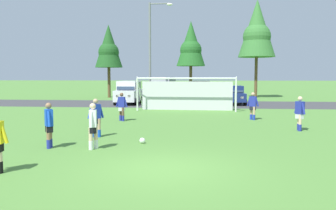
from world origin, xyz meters
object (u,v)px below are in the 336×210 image
Objects in this scene: soccer_ball at (142,141)px; player_midfield_center at (300,114)px; player_trailing_back at (49,125)px; player_defender_far at (96,118)px; soccer_goal at (187,93)px; street_lamp at (152,54)px; player_winger_right at (93,126)px; parked_car_slot_far_left at (129,92)px; player_striker_near at (253,106)px; parked_car_slot_center_left at (199,92)px; parked_car_slot_left at (163,90)px; player_winger_left at (122,107)px; parked_car_slot_center at (233,95)px.

soccer_ball is 7.91m from player_midfield_center.
soccer_ball is 3.47m from player_trailing_back.
player_defender_far is (-9.09, -2.63, 0.00)m from player_midfield_center.
soccer_goal is 4.50m from street_lamp.
player_midfield_center and player_trailing_back have the same top height.
parked_car_slot_far_left is at bearing 98.56° from player_winger_right.
player_defender_far is at bearing -138.41° from player_striker_near.
parked_car_slot_center_left is at bearing 47.59° from street_lamp.
soccer_ball is at bearing 37.56° from player_winger_right.
parked_car_slot_left is (0.21, 20.04, 0.52)m from player_winger_right.
parked_car_slot_far_left is 6.61m from parked_car_slot_center_left.
parked_car_slot_left is (-8.24, 15.03, 0.52)m from player_midfield_center.
player_trailing_back is 0.33× the size of parked_car_slot_left.
parked_car_slot_far_left reaches higher than player_striker_near.
parked_car_slot_far_left is at bearing -178.29° from parked_car_slot_center_left.
player_striker_near is 0.36× the size of parked_car_slot_far_left.
soccer_ball is 0.13× the size of player_winger_right.
player_trailing_back is 0.36× the size of parked_car_slot_far_left.
parked_car_slot_far_left is 0.94× the size of parked_car_slot_left.
player_striker_near is 4.32m from player_midfield_center.
soccer_goal is 4.56× the size of player_winger_left.
player_trailing_back is 0.35× the size of parked_car_slot_center_left.
parked_car_slot_left reaches higher than parked_car_slot_far_left.
player_midfield_center is 0.35× the size of parked_car_slot_center_left.
parked_car_slot_center_left reaches higher than player_striker_near.
soccer_ball is 19.13m from parked_car_slot_center_left.
street_lamp reaches higher than parked_car_slot_far_left.
player_winger_right reaches higher than soccer_ball.
player_trailing_back is (-3.19, -1.15, 0.71)m from soccer_ball.
player_striker_near is (4.18, -5.43, -0.47)m from soccer_goal.
player_trailing_back is (-0.99, -2.33, 0.00)m from player_defender_far.
player_defender_far is 1.00× the size of player_winger_right.
player_defender_far is 17.78m from parked_car_slot_far_left.
street_lamp is (-0.23, 16.01, 3.55)m from player_winger_right.
parked_car_slot_center is at bearing 56.57° from soccer_goal.
player_trailing_back is at bearing -153.81° from player_midfield_center.
player_trailing_back is at bearing 178.59° from player_winger_right.
player_winger_left is 9.01m from street_lamp.
soccer_goal is at bearing 127.61° from player_striker_near.
player_striker_near is 0.38× the size of parked_car_slot_center.
soccer_ball is at bearing -96.14° from parked_car_slot_center_left.
player_winger_left is (-3.46, -6.69, -0.47)m from soccer_goal.
player_striker_near is 10.01m from player_defender_far.
player_striker_near reaches higher than soccer_ball.
parked_car_slot_left reaches higher than player_winger_left.
player_midfield_center is at bearing -58.48° from soccer_goal.
player_winger_left is 0.33× the size of parked_car_slot_left.
player_winger_left is 12.44m from parked_car_slot_far_left.
player_striker_near is 11.64m from parked_car_slot_center_left.
player_defender_far is at bearing -91.77° from street_lamp.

